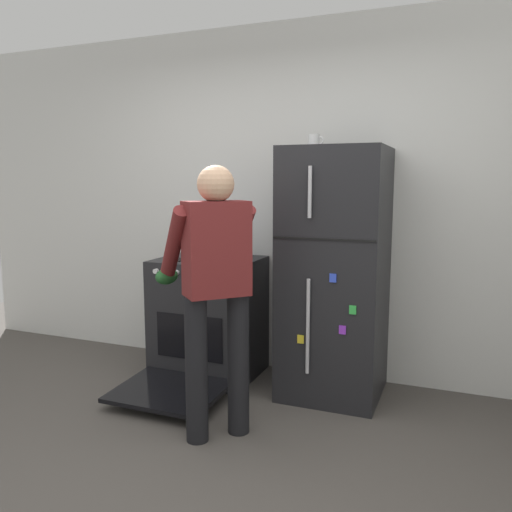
{
  "coord_description": "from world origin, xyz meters",
  "views": [
    {
      "loc": [
        1.33,
        -1.96,
        1.51
      ],
      "look_at": [
        0.02,
        1.32,
        1.0
      ],
      "focal_mm": 36.45,
      "sensor_mm": 36.0,
      "label": 1
    }
  ],
  "objects_px": {
    "refrigerator": "(335,274)",
    "red_pot": "(224,251)",
    "stove_range": "(208,319)",
    "coffee_mug": "(314,141)",
    "person_cook": "(215,278)"
  },
  "relations": [
    {
      "from": "stove_range",
      "to": "coffee_mug",
      "type": "xyz_separation_m",
      "value": [
        0.81,
        0.07,
        1.34
      ]
    },
    {
      "from": "stove_range",
      "to": "coffee_mug",
      "type": "relative_size",
      "value": 10.97
    },
    {
      "from": "stove_range",
      "to": "coffee_mug",
      "type": "distance_m",
      "value": 1.56
    },
    {
      "from": "red_pot",
      "to": "coffee_mug",
      "type": "relative_size",
      "value": 3.35
    },
    {
      "from": "refrigerator",
      "to": "stove_range",
      "type": "xyz_separation_m",
      "value": [
        -0.99,
        -0.02,
        -0.42
      ]
    },
    {
      "from": "red_pot",
      "to": "coffee_mug",
      "type": "bearing_deg",
      "value": 8.72
    },
    {
      "from": "stove_range",
      "to": "red_pot",
      "type": "height_order",
      "value": "red_pot"
    },
    {
      "from": "person_cook",
      "to": "red_pot",
      "type": "distance_m",
      "value": 0.89
    },
    {
      "from": "person_cook",
      "to": "coffee_mug",
      "type": "bearing_deg",
      "value": 70.76
    },
    {
      "from": "person_cook",
      "to": "coffee_mug",
      "type": "relative_size",
      "value": 14.28
    },
    {
      "from": "person_cook",
      "to": "red_pot",
      "type": "relative_size",
      "value": 4.26
    },
    {
      "from": "refrigerator",
      "to": "stove_range",
      "type": "relative_size",
      "value": 1.41
    },
    {
      "from": "stove_range",
      "to": "person_cook",
      "type": "relative_size",
      "value": 0.77
    },
    {
      "from": "coffee_mug",
      "to": "red_pot",
      "type": "bearing_deg",
      "value": -171.28
    },
    {
      "from": "refrigerator",
      "to": "red_pot",
      "type": "relative_size",
      "value": 4.63
    }
  ]
}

